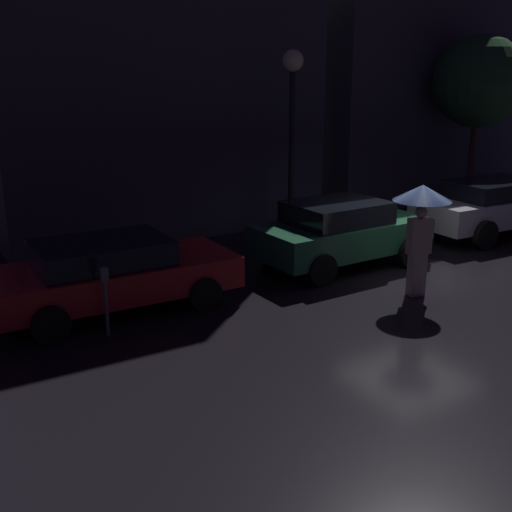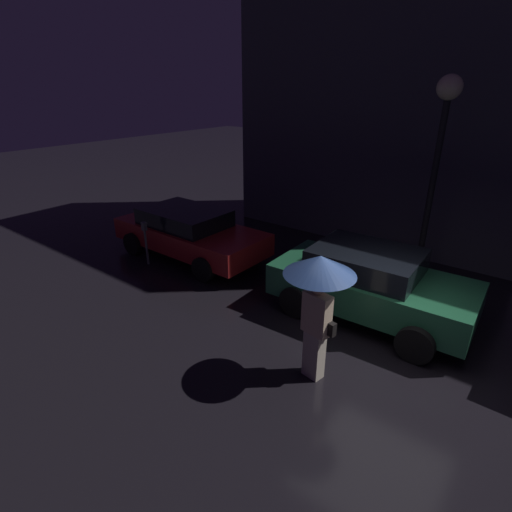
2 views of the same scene
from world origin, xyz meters
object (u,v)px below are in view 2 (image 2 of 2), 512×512
parking_meter (145,238)px  street_lamp_near (442,131)px  parked_car_green (370,283)px  pedestrian_with_umbrella (319,284)px  parked_car_red (189,232)px

parking_meter → street_lamp_near: (5.96, 3.47, 2.77)m
parked_car_green → pedestrian_with_umbrella: pedestrian_with_umbrella is taller
parked_car_green → pedestrian_with_umbrella: (0.06, -2.28, 0.93)m
parked_car_red → parked_car_green: parked_car_green is taller
parked_car_red → street_lamp_near: size_ratio=0.96×
pedestrian_with_umbrella → parked_car_green: bearing=-77.9°
parked_car_green → parking_meter: 5.78m
parked_car_green → street_lamp_near: street_lamp_near is taller
parked_car_red → parked_car_green: bearing=0.8°
parked_car_green → parked_car_red: bearing=178.0°
parked_car_green → pedestrian_with_umbrella: bearing=-90.5°
parked_car_green → parking_meter: parked_car_green is taller
parked_car_red → pedestrian_with_umbrella: 5.83m
pedestrian_with_umbrella → street_lamp_near: (0.23, 4.66, 1.80)m
pedestrian_with_umbrella → parking_meter: pedestrian_with_umbrella is taller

